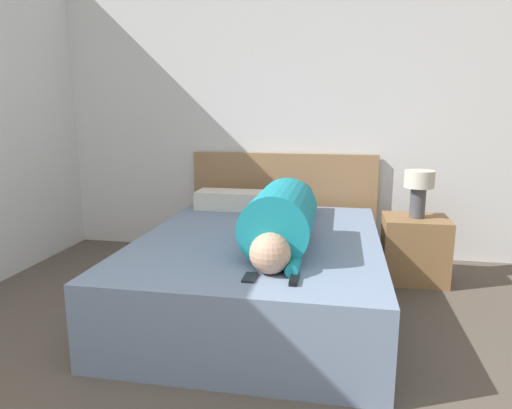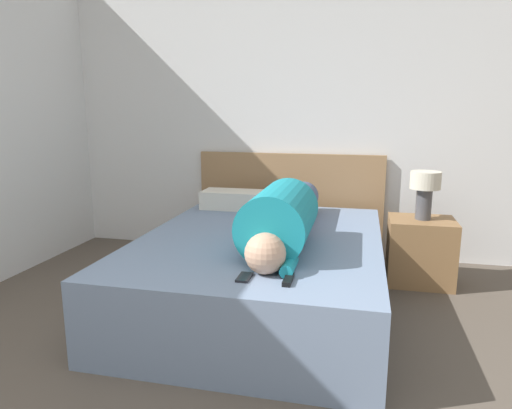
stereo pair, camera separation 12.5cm
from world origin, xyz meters
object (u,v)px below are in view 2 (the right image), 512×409
object	(u,v)px
bed	(261,270)
tv_remote	(288,280)
table_lamp	(425,188)
nightstand	(420,251)
cell_phone	(244,277)
pillow_near_headboard	(236,200)
person_lying	(285,216)

from	to	relation	value
bed	tv_remote	size ratio (longest dim) A/B	13.91
bed	table_lamp	distance (m)	1.40
nightstand	cell_phone	bearing A→B (deg)	-124.89
table_lamp	pillow_near_headboard	size ratio (longest dim) A/B	0.63
bed	pillow_near_headboard	xyz separation A→B (m)	(-0.40, 0.82, 0.32)
bed	cell_phone	size ratio (longest dim) A/B	16.05
pillow_near_headboard	tv_remote	world-z (taller)	pillow_near_headboard
nightstand	tv_remote	xyz separation A→B (m)	(-0.80, -1.46, 0.25)
nightstand	person_lying	distance (m)	1.27
bed	tv_remote	xyz separation A→B (m)	(0.31, -0.79, 0.26)
nightstand	cell_phone	distance (m)	1.80
table_lamp	tv_remote	bearing A→B (deg)	-118.62
bed	nightstand	bearing A→B (deg)	31.35
cell_phone	nightstand	bearing A→B (deg)	55.11
bed	cell_phone	xyz separation A→B (m)	(0.09, -0.79, 0.25)
person_lying	pillow_near_headboard	world-z (taller)	person_lying
nightstand	pillow_near_headboard	world-z (taller)	pillow_near_headboard
person_lying	tv_remote	world-z (taller)	person_lying
bed	table_lamp	xyz separation A→B (m)	(1.11, 0.68, 0.50)
person_lying	pillow_near_headboard	bearing A→B (deg)	122.41
bed	person_lying	xyz separation A→B (m)	(0.18, -0.09, 0.41)
nightstand	table_lamp	xyz separation A→B (m)	(-0.00, 0.00, 0.49)
cell_phone	table_lamp	bearing A→B (deg)	55.11
person_lying	tv_remote	xyz separation A→B (m)	(0.14, -0.70, -0.16)
nightstand	cell_phone	world-z (taller)	nightstand
cell_phone	person_lying	bearing A→B (deg)	82.81
tv_remote	cell_phone	bearing A→B (deg)	-179.33
table_lamp	pillow_near_headboard	world-z (taller)	table_lamp
bed	pillow_near_headboard	world-z (taller)	pillow_near_headboard
bed	person_lying	bearing A→B (deg)	-27.11
person_lying	cell_phone	distance (m)	0.72
tv_remote	cell_phone	distance (m)	0.22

